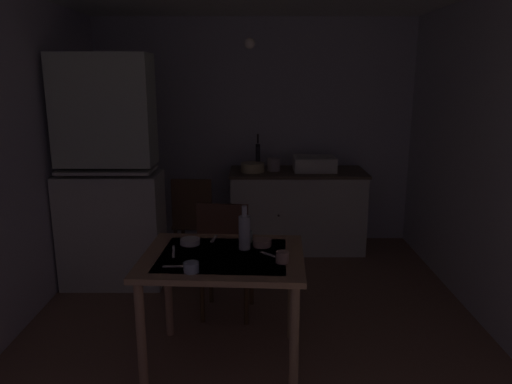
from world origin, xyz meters
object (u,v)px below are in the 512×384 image
hand_pump (258,154)px  mug_tall (191,267)px  chair_by_counter (194,220)px  glass_bottle (244,231)px  mixing_bowl_counter (252,167)px  serving_bowl_wide (262,243)px  chair_far_side (226,257)px  hutch_cabinet (109,181)px  dining_table (223,270)px  sink_basin (314,164)px

hand_pump → mug_tall: hand_pump is taller
chair_by_counter → glass_bottle: (0.52, -1.54, 0.39)m
mixing_bowl_counter → serving_bowl_wide: mixing_bowl_counter is taller
mixing_bowl_counter → serving_bowl_wide: 2.01m
mixing_bowl_counter → glass_bottle: bearing=-91.0°
hand_pump → mug_tall: bearing=-98.8°
mixing_bowl_counter → chair_far_side: 1.60m
mixing_bowl_counter → hutch_cabinet: bearing=-144.8°
chair_by_counter → mug_tall: bearing=-83.2°
hand_pump → hutch_cabinet: bearing=-143.2°
hutch_cabinet → dining_table: bearing=-49.9°
hutch_cabinet → sink_basin: (1.91, 0.93, -0.01)m
dining_table → chair_by_counter: (-0.39, 1.65, -0.17)m
mixing_bowl_counter → chair_by_counter: (-0.56, -0.51, -0.42)m
chair_by_counter → dining_table: bearing=-76.7°
sink_basin → glass_bottle: (-0.70, -2.11, -0.07)m
hand_pump → mixing_bowl_counter: (-0.06, -0.10, -0.12)m
chair_by_counter → mixing_bowl_counter: bearing=42.5°
sink_basin → serving_bowl_wide: sink_basin is taller
hand_pump → serving_bowl_wide: size_ratio=3.16×
sink_basin → mixing_bowl_counter: bearing=-175.7°
hutch_cabinet → chair_by_counter: hutch_cabinet is taller
mixing_bowl_counter → dining_table: (-0.17, -2.16, -0.26)m
dining_table → chair_far_side: (-0.03, 0.63, -0.16)m
sink_basin → glass_bottle: 2.22m
hand_pump → chair_by_counter: (-0.62, -0.61, -0.55)m
hand_pump → mug_tall: (-0.39, -2.54, -0.25)m
chair_by_counter → mug_tall: chair_by_counter is taller
serving_bowl_wide → chair_by_counter: bearing=113.2°
hand_pump → dining_table: 2.30m
sink_basin → chair_by_counter: (-1.22, -0.56, -0.46)m
chair_far_side → chair_by_counter: 1.08m
dining_table → mug_tall: (-0.16, -0.28, 0.13)m
serving_bowl_wide → mixing_bowl_counter: bearing=92.2°
sink_basin → glass_bottle: glass_bottle is taller
hand_pump → mixing_bowl_counter: hand_pump is taller
mug_tall → chair_by_counter: bearing=96.8°
hutch_cabinet → chair_far_side: (1.05, -0.65, -0.45)m
hand_pump → dining_table: bearing=-95.8°
hand_pump → serving_bowl_wide: 2.11m
hand_pump → chair_far_side: bearing=-98.8°
hand_pump → glass_bottle: 2.16m
mixing_bowl_counter → mug_tall: size_ratio=2.78×
chair_by_counter → chair_far_side: bearing=-70.3°
chair_far_side → chair_by_counter: size_ratio=1.04×
dining_table → glass_bottle: bearing=38.8°
chair_by_counter → glass_bottle: size_ratio=3.19×
hand_pump → chair_far_side: 1.73m
chair_by_counter → serving_bowl_wide: chair_by_counter is taller
hutch_cabinet → hand_pump: bearing=36.8°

